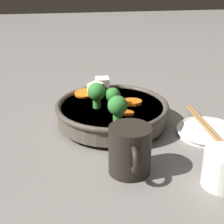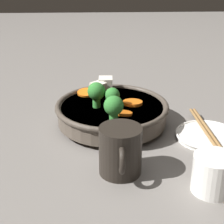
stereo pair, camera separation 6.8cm
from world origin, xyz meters
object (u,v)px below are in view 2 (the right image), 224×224
at_px(tea_cup, 214,173).
at_px(chopsticks_pair, 208,132).
at_px(stirfry_bowl, 112,111).
at_px(side_saucer, 207,136).
at_px(dark_mug, 120,151).

distance_m(tea_cup, chopsticks_pair, 0.18).
relative_size(stirfry_bowl, tea_cup, 3.49).
bearing_deg(tea_cup, stirfry_bowl, -147.50).
xyz_separation_m(stirfry_bowl, side_saucer, (0.07, 0.20, -0.03)).
distance_m(stirfry_bowl, dark_mug, 0.19).
height_order(stirfry_bowl, dark_mug, stirfry_bowl).
bearing_deg(stirfry_bowl, dark_mug, 2.43).
bearing_deg(tea_cup, dark_mug, -111.14).
bearing_deg(tea_cup, chopsticks_pair, 167.29).
distance_m(stirfry_bowl, tea_cup, 0.30).
bearing_deg(dark_mug, chopsticks_pair, 122.22).
relative_size(side_saucer, tea_cup, 1.85).
height_order(stirfry_bowl, tea_cup, stirfry_bowl).
relative_size(tea_cup, dark_mug, 0.72).
bearing_deg(side_saucer, tea_cup, -12.71).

